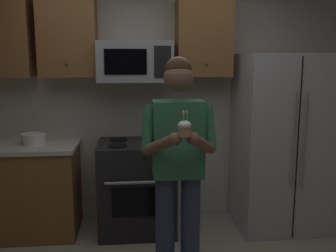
{
  "coord_description": "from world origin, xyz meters",
  "views": [
    {
      "loc": [
        -0.2,
        -2.38,
        1.73
      ],
      "look_at": [
        0.08,
        0.4,
        1.25
      ],
      "focal_mm": 40.74,
      "sensor_mm": 36.0,
      "label": 1
    }
  ],
  "objects_px": {
    "microwave": "(135,62)",
    "bowl_large_white": "(33,139)",
    "person": "(178,159)",
    "cupcake": "(185,128)",
    "oven_range": "(137,186)",
    "refrigerator": "(282,142)"
  },
  "relations": [
    {
      "from": "bowl_large_white",
      "to": "cupcake",
      "type": "xyz_separation_m",
      "value": [
        1.3,
        -1.31,
        0.32
      ]
    },
    {
      "from": "microwave",
      "to": "person",
      "type": "xyz_separation_m",
      "value": [
        0.3,
        -1.09,
        -0.72
      ]
    },
    {
      "from": "refrigerator",
      "to": "person",
      "type": "bearing_deg",
      "value": -142.13
    },
    {
      "from": "person",
      "to": "refrigerator",
      "type": "bearing_deg",
      "value": 37.87
    },
    {
      "from": "refrigerator",
      "to": "person",
      "type": "relative_size",
      "value": 1.02
    },
    {
      "from": "bowl_large_white",
      "to": "person",
      "type": "distance_m",
      "value": 1.64
    },
    {
      "from": "microwave",
      "to": "bowl_large_white",
      "type": "xyz_separation_m",
      "value": [
        -1.0,
        -0.1,
        -0.74
      ]
    },
    {
      "from": "cupcake",
      "to": "oven_range",
      "type": "bearing_deg",
      "value": 103.14
    },
    {
      "from": "oven_range",
      "to": "refrigerator",
      "type": "distance_m",
      "value": 1.56
    },
    {
      "from": "bowl_large_white",
      "to": "oven_range",
      "type": "bearing_deg",
      "value": -0.93
    },
    {
      "from": "bowl_large_white",
      "to": "cupcake",
      "type": "bearing_deg",
      "value": -45.23
    },
    {
      "from": "microwave",
      "to": "person",
      "type": "distance_m",
      "value": 1.34
    },
    {
      "from": "bowl_large_white",
      "to": "person",
      "type": "relative_size",
      "value": 0.13
    },
    {
      "from": "refrigerator",
      "to": "microwave",
      "type": "bearing_deg",
      "value": 173.97
    },
    {
      "from": "microwave",
      "to": "refrigerator",
      "type": "distance_m",
      "value": 1.72
    },
    {
      "from": "oven_range",
      "to": "person",
      "type": "bearing_deg",
      "value": -72.64
    },
    {
      "from": "oven_range",
      "to": "bowl_large_white",
      "type": "relative_size",
      "value": 3.98
    },
    {
      "from": "oven_range",
      "to": "refrigerator",
      "type": "bearing_deg",
      "value": -1.5
    },
    {
      "from": "oven_range",
      "to": "microwave",
      "type": "relative_size",
      "value": 1.26
    },
    {
      "from": "bowl_large_white",
      "to": "cupcake",
      "type": "relative_size",
      "value": 1.35
    },
    {
      "from": "cupcake",
      "to": "microwave",
      "type": "bearing_deg",
      "value": 102.07
    },
    {
      "from": "person",
      "to": "cupcake",
      "type": "xyz_separation_m",
      "value": [
        0.0,
        -0.33,
        0.3
      ]
    }
  ]
}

